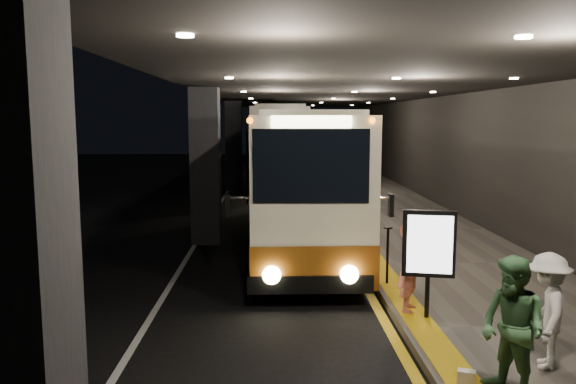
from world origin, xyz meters
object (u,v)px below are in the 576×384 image
object	(u,v)px
passenger_waiting_white	(547,311)
passenger_waiting_green	(513,329)
bag_plain	(466,381)
stanchion_post	(387,256)
coach_third	(280,141)
info_sign	(429,246)
passenger_boarding	(409,268)
coach_main	(297,184)
coach_second	(285,147)

from	to	relation	value
passenger_waiting_white	passenger_waiting_green	bearing A→B (deg)	-21.58
passenger_waiting_green	bag_plain	bearing A→B (deg)	-133.20
bag_plain	stanchion_post	size ratio (longest dim) A/B	0.23
coach_third	stanchion_post	distance (m)	33.45
passenger_waiting_green	info_sign	bearing A→B (deg)	162.26
stanchion_post	info_sign	bearing A→B (deg)	-82.31
passenger_boarding	info_sign	size ratio (longest dim) A/B	0.84
coach_main	info_sign	xyz separation A→B (m)	(1.94, -6.45, -0.32)
coach_third	passenger_waiting_white	distance (m)	37.47
coach_third	passenger_waiting_white	world-z (taller)	coach_third
passenger_waiting_white	info_sign	bearing A→B (deg)	-127.03
passenger_waiting_white	info_sign	distance (m)	2.27
coach_second	passenger_waiting_white	bearing A→B (deg)	-79.46
passenger_boarding	coach_main	bearing A→B (deg)	37.92
passenger_waiting_white	bag_plain	bearing A→B (deg)	-39.57
coach_third	passenger_boarding	size ratio (longest dim) A/B	7.60
coach_main	stanchion_post	distance (m)	4.84
coach_third	stanchion_post	xyz separation A→B (m)	(1.72, -33.39, -1.04)
coach_main	coach_third	size ratio (longest dim) A/B	0.98
coach_main	stanchion_post	size ratio (longest dim) A/B	9.84
passenger_boarding	stanchion_post	world-z (taller)	passenger_boarding
passenger_boarding	info_sign	distance (m)	0.65
info_sign	passenger_waiting_white	bearing A→B (deg)	-48.86
passenger_waiting_green	passenger_waiting_white	size ratio (longest dim) A/B	1.10
coach_third	stanchion_post	size ratio (longest dim) A/B	10.07
coach_third	info_sign	xyz separation A→B (m)	(1.99, -35.40, -0.37)
coach_main	coach_second	xyz separation A→B (m)	(0.05, 15.77, 0.24)
coach_main	passenger_waiting_green	world-z (taller)	coach_main
bag_plain	info_sign	distance (m)	2.85
coach_second	passenger_waiting_white	distance (m)	24.36
stanchion_post	bag_plain	bearing A→B (deg)	-89.38
stanchion_post	passenger_waiting_white	bearing A→B (deg)	-70.86
passenger_waiting_white	stanchion_post	world-z (taller)	passenger_waiting_white
coach_third	coach_main	bearing A→B (deg)	-87.58
passenger_waiting_green	coach_third	bearing A→B (deg)	160.47
bag_plain	passenger_waiting_white	bearing A→B (deg)	27.07
passenger_waiting_white	bag_plain	distance (m)	1.62
coach_third	passenger_waiting_white	bearing A→B (deg)	-82.95
bag_plain	info_sign	bearing A→B (deg)	85.13
coach_third	coach_second	bearing A→B (deg)	-87.25
bag_plain	stanchion_post	xyz separation A→B (m)	(-0.05, 4.62, 0.45)
passenger_waiting_green	passenger_waiting_white	bearing A→B (deg)	112.18
bag_plain	coach_main	bearing A→B (deg)	100.76
bag_plain	stanchion_post	world-z (taller)	stanchion_post
coach_second	info_sign	bearing A→B (deg)	-81.65
coach_third	passenger_waiting_green	distance (m)	38.26
coach_main	passenger_waiting_white	xyz separation A→B (m)	(3.04, -8.38, -0.78)
stanchion_post	passenger_waiting_green	bearing A→B (deg)	-83.79
stanchion_post	coach_main	bearing A→B (deg)	110.65
bag_plain	stanchion_post	distance (m)	4.64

